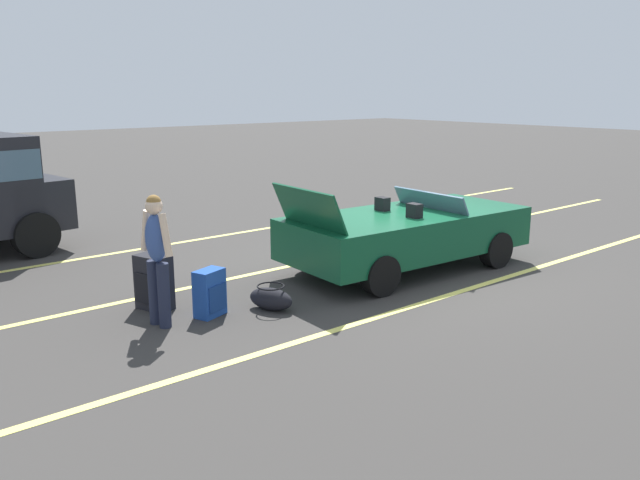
{
  "coord_description": "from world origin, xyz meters",
  "views": [
    {
      "loc": [
        -7.6,
        -6.95,
        2.88
      ],
      "look_at": [
        -1.8,
        0.03,
        0.75
      ],
      "focal_mm": 36.19,
      "sensor_mm": 36.0,
      "label": 1
    }
  ],
  "objects_px": {
    "traveler_person": "(157,253)",
    "convertible_car": "(415,232)",
    "suitcase_large_black": "(154,282)",
    "suitcase_medium_bright": "(210,293)",
    "duffel_bag": "(271,298)"
  },
  "relations": [
    {
      "from": "duffel_bag",
      "to": "traveler_person",
      "type": "height_order",
      "value": "traveler_person"
    },
    {
      "from": "suitcase_medium_bright",
      "to": "duffel_bag",
      "type": "xyz_separation_m",
      "value": [
        0.74,
        -0.31,
        -0.15
      ]
    },
    {
      "from": "convertible_car",
      "to": "traveler_person",
      "type": "xyz_separation_m",
      "value": [
        -4.47,
        0.18,
        0.34
      ]
    },
    {
      "from": "duffel_bag",
      "to": "traveler_person",
      "type": "xyz_separation_m",
      "value": [
        -1.4,
        0.41,
        0.77
      ]
    },
    {
      "from": "convertible_car",
      "to": "suitcase_large_black",
      "type": "height_order",
      "value": "convertible_car"
    },
    {
      "from": "suitcase_medium_bright",
      "to": "traveler_person",
      "type": "relative_size",
      "value": 0.38
    },
    {
      "from": "convertible_car",
      "to": "suitcase_large_black",
      "type": "bearing_deg",
      "value": 172.64
    },
    {
      "from": "suitcase_large_black",
      "to": "traveler_person",
      "type": "height_order",
      "value": "traveler_person"
    },
    {
      "from": "convertible_car",
      "to": "suitcase_large_black",
      "type": "xyz_separation_m",
      "value": [
        -4.25,
        0.8,
        -0.22
      ]
    },
    {
      "from": "traveler_person",
      "to": "convertible_car",
      "type": "bearing_deg",
      "value": -11.49
    },
    {
      "from": "duffel_bag",
      "to": "traveler_person",
      "type": "distance_m",
      "value": 1.65
    },
    {
      "from": "suitcase_medium_bright",
      "to": "duffel_bag",
      "type": "height_order",
      "value": "suitcase_medium_bright"
    },
    {
      "from": "suitcase_medium_bright",
      "to": "duffel_bag",
      "type": "relative_size",
      "value": 0.88
    },
    {
      "from": "convertible_car",
      "to": "suitcase_large_black",
      "type": "distance_m",
      "value": 4.33
    },
    {
      "from": "suitcase_large_black",
      "to": "traveler_person",
      "type": "relative_size",
      "value": 0.45
    }
  ]
}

